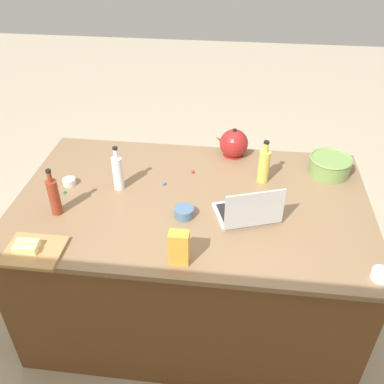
# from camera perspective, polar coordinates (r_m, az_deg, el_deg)

# --- Properties ---
(ground_plane) EXTENTS (12.00, 12.00, 0.00)m
(ground_plane) POSITION_cam_1_polar(r_m,az_deg,el_deg) (2.96, -0.00, -15.10)
(ground_plane) COLOR #B7A88E
(island_counter) EXTENTS (1.92, 1.17, 0.90)m
(island_counter) POSITION_cam_1_polar(r_m,az_deg,el_deg) (2.62, -0.00, -8.87)
(island_counter) COLOR brown
(island_counter) RESTS_ON ground
(laptop) EXTENTS (0.37, 0.32, 0.22)m
(laptop) POSITION_cam_1_polar(r_m,az_deg,el_deg) (2.19, 7.55, -2.59)
(laptop) COLOR #B7B7BC
(laptop) RESTS_ON island_counter
(mixing_bowl_large) EXTENTS (0.25, 0.25, 0.11)m
(mixing_bowl_large) POSITION_cam_1_polar(r_m,az_deg,el_deg) (2.64, 17.93, 3.45)
(mixing_bowl_large) COLOR #72934C
(mixing_bowl_large) RESTS_ON island_counter
(bottle_oil) EXTENTS (0.06, 0.06, 0.26)m
(bottle_oil) POSITION_cam_1_polar(r_m,az_deg,el_deg) (2.45, 9.58, 3.53)
(bottle_oil) COLOR #DBC64C
(bottle_oil) RESTS_ON island_counter
(bottle_vinegar) EXTENTS (0.06, 0.06, 0.26)m
(bottle_vinegar) POSITION_cam_1_polar(r_m,az_deg,el_deg) (2.39, -9.88, 2.63)
(bottle_vinegar) COLOR white
(bottle_vinegar) RESTS_ON island_counter
(bottle_soy) EXTENTS (0.06, 0.06, 0.27)m
(bottle_soy) POSITION_cam_1_polar(r_m,az_deg,el_deg) (2.28, -17.94, -0.53)
(bottle_soy) COLOR maroon
(bottle_soy) RESTS_ON island_counter
(kettle) EXTENTS (0.21, 0.18, 0.20)m
(kettle) POSITION_cam_1_polar(r_m,az_deg,el_deg) (2.70, 5.58, 6.43)
(kettle) COLOR maroon
(kettle) RESTS_ON island_counter
(cutting_board) EXTENTS (0.27, 0.22, 0.02)m
(cutting_board) POSITION_cam_1_polar(r_m,az_deg,el_deg) (2.14, -20.34, -7.43)
(cutting_board) COLOR #AD7F4C
(cutting_board) RESTS_ON island_counter
(butter_stick_left) EXTENTS (0.11, 0.04, 0.04)m
(butter_stick_left) POSITION_cam_1_polar(r_m,az_deg,el_deg) (2.15, -21.07, -6.38)
(butter_stick_left) COLOR #F4E58C
(butter_stick_left) RESTS_ON cutting_board
(butter_stick_right) EXTENTS (0.11, 0.04, 0.04)m
(butter_stick_right) POSITION_cam_1_polar(r_m,az_deg,el_deg) (2.12, -21.42, -7.20)
(butter_stick_right) COLOR #F4E58C
(butter_stick_right) RESTS_ON cutting_board
(ramekin_small) EXTENTS (0.08, 0.08, 0.04)m
(ramekin_small) POSITION_cam_1_polar(r_m,az_deg,el_deg) (2.06, 23.91, -10.06)
(ramekin_small) COLOR white
(ramekin_small) RESTS_ON island_counter
(ramekin_medium) EXTENTS (0.07, 0.07, 0.04)m
(ramekin_medium) POSITION_cam_1_polar(r_m,az_deg,el_deg) (2.53, -16.07, 1.32)
(ramekin_medium) COLOR beige
(ramekin_medium) RESTS_ON island_counter
(ramekin_wide) EXTENTS (0.10, 0.10, 0.05)m
(ramekin_wide) POSITION_cam_1_polar(r_m,az_deg,el_deg) (2.20, -1.07, -2.72)
(ramekin_wide) COLOR slate
(ramekin_wide) RESTS_ON island_counter
(candy_bag) EXTENTS (0.09, 0.06, 0.17)m
(candy_bag) POSITION_cam_1_polar(r_m,az_deg,el_deg) (1.91, -1.80, -7.43)
(candy_bag) COLOR gold
(candy_bag) RESTS_ON island_counter
(candy_0) EXTENTS (0.02, 0.02, 0.02)m
(candy_0) POSITION_cam_1_polar(r_m,az_deg,el_deg) (2.44, -3.71, 1.14)
(candy_0) COLOR blue
(candy_0) RESTS_ON island_counter
(candy_1) EXTENTS (0.02, 0.02, 0.02)m
(candy_1) POSITION_cam_1_polar(r_m,az_deg,el_deg) (2.54, 0.11, 2.73)
(candy_1) COLOR red
(candy_1) RESTS_ON island_counter
(candy_2) EXTENTS (0.02, 0.02, 0.02)m
(candy_2) POSITION_cam_1_polar(r_m,az_deg,el_deg) (2.47, -16.69, -0.01)
(candy_2) COLOR green
(candy_2) RESTS_ON island_counter
(candy_3) EXTENTS (0.01, 0.01, 0.01)m
(candy_3) POSITION_cam_1_polar(r_m,az_deg,el_deg) (2.09, -2.90, -5.77)
(candy_3) COLOR yellow
(candy_3) RESTS_ON island_counter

